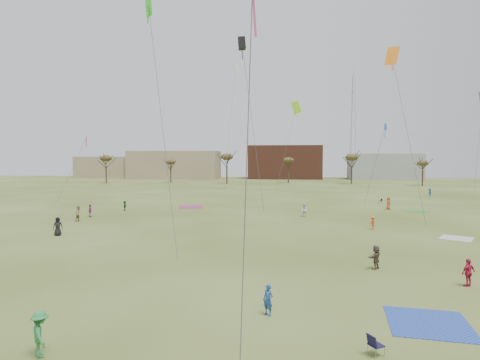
# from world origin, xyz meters

# --- Properties ---
(ground) EXTENTS (260.00, 260.00, 0.00)m
(ground) POSITION_xyz_m (0.00, 0.00, 0.00)
(ground) COLOR #3B4917
(ground) RESTS_ON ground
(flyer_near_center) EXTENTS (1.27, 1.32, 1.81)m
(flyer_near_center) POSITION_xyz_m (-5.12, -13.56, 0.90)
(flyer_near_center) COLOR #2A7F3E
(flyer_near_center) RESTS_ON ground
(flyer_near_right) EXTENTS (0.67, 0.62, 1.54)m
(flyer_near_right) POSITION_xyz_m (3.59, -8.53, 0.77)
(flyer_near_right) COLOR navy
(flyer_near_right) RESTS_ON ground
(spectator_fore_a) EXTENTS (1.07, 0.82, 1.69)m
(spectator_fore_a) POSITION_xyz_m (15.43, -2.83, 0.84)
(spectator_fore_a) COLOR #B41F40
(spectator_fore_a) RESTS_ON ground
(spectator_fore_b) EXTENTS (0.96, 1.10, 1.92)m
(spectator_fore_b) POSITION_xyz_m (-20.36, 18.02, 0.96)
(spectator_fore_b) COLOR tan
(spectator_fore_b) RESTS_ON ground
(spectator_fore_c) EXTENTS (1.34, 1.54, 1.68)m
(spectator_fore_c) POSITION_xyz_m (10.76, 0.46, 0.84)
(spectator_fore_c) COLOR brown
(spectator_fore_c) RESTS_ON ground
(flyer_mid_a) EXTENTS (1.09, 1.01, 1.86)m
(flyer_mid_a) POSITION_xyz_m (-17.91, 9.31, 0.93)
(flyer_mid_a) COLOR black
(flyer_mid_a) RESTS_ON ground
(flyer_mid_b) EXTENTS (0.74, 1.05, 1.47)m
(flyer_mid_b) POSITION_xyz_m (13.94, 16.24, 0.74)
(flyer_mid_b) COLOR #E9502B
(flyer_mid_b) RESTS_ON ground
(spectator_mid_d) EXTENTS (0.77, 1.05, 1.66)m
(spectator_mid_d) POSITION_xyz_m (-20.66, 21.49, 0.83)
(spectator_mid_d) COLOR #8A3978
(spectator_mid_d) RESTS_ON ground
(spectator_mid_e) EXTENTS (1.00, 0.88, 1.74)m
(spectator_mid_e) POSITION_xyz_m (7.13, 24.77, 0.87)
(spectator_mid_e) COLOR silver
(spectator_mid_e) RESTS_ON ground
(flyer_far_a) EXTENTS (0.97, 1.37, 1.43)m
(flyer_far_a) POSITION_xyz_m (-18.74, 28.27, 0.71)
(flyer_far_a) COLOR #286722
(flyer_far_a) RESTS_ON ground
(flyer_far_b) EXTENTS (0.99, 1.09, 1.87)m
(flyer_far_b) POSITION_xyz_m (19.96, 33.40, 0.94)
(flyer_far_b) COLOR #B24C1E
(flyer_far_b) RESTS_ON ground
(flyer_far_c) EXTENTS (0.74, 1.11, 1.60)m
(flyer_far_c) POSITION_xyz_m (33.38, 54.87, 0.80)
(flyer_far_c) COLOR navy
(flyer_far_c) RESTS_ON ground
(blanket_blue) EXTENTS (4.09, 4.09, 0.03)m
(blanket_blue) POSITION_xyz_m (11.11, -8.72, 0.00)
(blanket_blue) COLOR #2746AC
(blanket_blue) RESTS_ON ground
(blanket_cream) EXTENTS (3.77, 3.77, 0.03)m
(blanket_cream) POSITION_xyz_m (20.92, 12.13, 0.00)
(blanket_cream) COLOR beige
(blanket_cream) RESTS_ON ground
(blanket_plum) EXTENTS (4.49, 4.49, 0.03)m
(blanket_plum) POSITION_xyz_m (-10.03, 32.97, 0.00)
(blanket_plum) COLOR #962E6B
(blanket_plum) RESTS_ON ground
(blanket_olive) EXTENTS (3.74, 3.74, 0.03)m
(blanket_olive) POSITION_xyz_m (23.69, 31.62, 0.00)
(blanket_olive) COLOR #328935
(blanket_olive) RESTS_ON ground
(camp_chair_center) EXTENTS (0.72, 0.71, 0.87)m
(camp_chair_center) POSITION_xyz_m (7.94, -12.09, 0.26)
(camp_chair_center) COLOR #141233
(camp_chair_center) RESTS_ON ground
(camp_chair_right) EXTENTS (0.67, 0.64, 0.87)m
(camp_chair_right) POSITION_xyz_m (20.60, 40.99, 0.26)
(camp_chair_right) COLOR #131E35
(camp_chair_right) RESTS_ON ground
(kites_aloft) EXTENTS (69.27, 79.07, 27.81)m
(kites_aloft) POSITION_xyz_m (0.08, 30.12, 20.23)
(kites_aloft) COLOR white
(kites_aloft) RESTS_ON ground
(tree_line) EXTENTS (117.44, 49.32, 8.91)m
(tree_line) POSITION_xyz_m (-2.85, 79.12, 7.09)
(tree_line) COLOR #3A2B1E
(tree_line) RESTS_ON ground
(building_tan) EXTENTS (32.00, 14.00, 10.00)m
(building_tan) POSITION_xyz_m (-35.00, 115.00, 5.00)
(building_tan) COLOR #937F60
(building_tan) RESTS_ON ground
(building_brick) EXTENTS (26.00, 16.00, 12.00)m
(building_brick) POSITION_xyz_m (5.00, 120.00, 6.00)
(building_brick) COLOR brown
(building_brick) RESTS_ON ground
(building_grey) EXTENTS (24.00, 12.00, 9.00)m
(building_grey) POSITION_xyz_m (40.00, 118.00, 4.50)
(building_grey) COLOR gray
(building_grey) RESTS_ON ground
(building_tan_west) EXTENTS (20.00, 12.00, 8.00)m
(building_tan_west) POSITION_xyz_m (-65.00, 122.00, 4.00)
(building_tan_west) COLOR #937F60
(building_tan_west) RESTS_ON ground
(radio_tower) EXTENTS (1.51, 1.72, 41.00)m
(radio_tower) POSITION_xyz_m (30.00, 125.00, 19.21)
(radio_tower) COLOR #9EA3A8
(radio_tower) RESTS_ON ground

